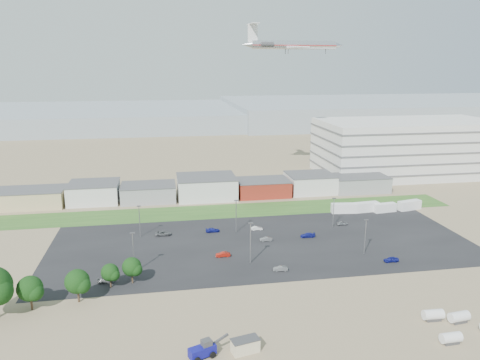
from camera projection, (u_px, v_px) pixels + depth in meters
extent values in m
plane|color=#887956|center=(260.00, 275.00, 114.28)|extent=(700.00, 700.00, 0.00)
cube|color=black|center=(263.00, 243.00, 134.24)|extent=(120.00, 50.00, 0.01)
cube|color=#2B5620|center=(229.00, 211.00, 164.02)|extent=(160.00, 16.00, 0.02)
cube|color=silver|center=(407.00, 147.00, 216.97)|extent=(80.00, 40.00, 25.00)
imported|color=navy|center=(391.00, 259.00, 121.58)|extent=(3.87, 1.58, 1.32)
imported|color=maroon|center=(223.00, 254.00, 124.82)|extent=(3.90, 1.39, 1.28)
imported|color=navy|center=(213.00, 230.00, 143.21)|extent=(4.41, 2.01, 1.25)
imported|color=#595B5E|center=(266.00, 239.00, 135.90)|extent=(3.63, 1.34, 1.19)
imported|color=#A5A5AA|center=(342.00, 223.00, 149.35)|extent=(3.54, 1.57, 1.19)
imported|color=#595B5E|center=(163.00, 233.00, 140.26)|extent=(4.74, 2.21, 1.31)
imported|color=#595B5E|center=(106.00, 280.00, 109.95)|extent=(4.03, 1.86, 1.14)
imported|color=silver|center=(257.00, 228.00, 144.87)|extent=(3.62, 1.41, 1.17)
imported|color=navy|center=(308.00, 235.00, 138.93)|extent=(4.43, 1.94, 1.27)
imported|color=#595B5E|center=(280.00, 268.00, 116.30)|extent=(3.77, 1.68, 1.20)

